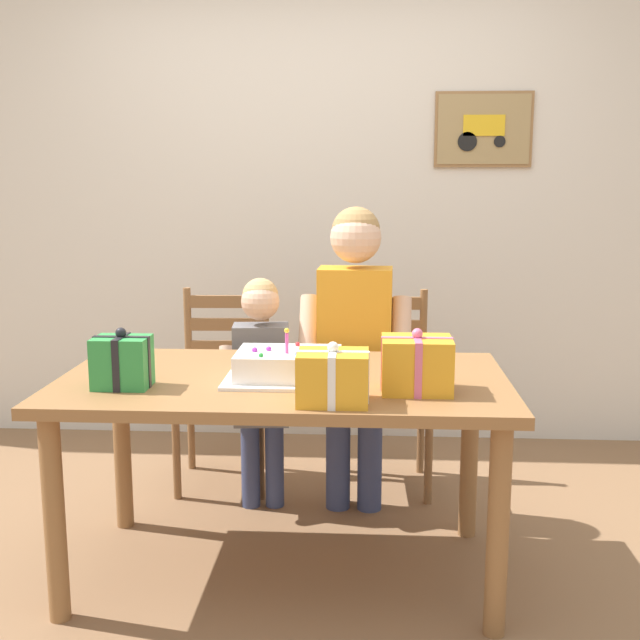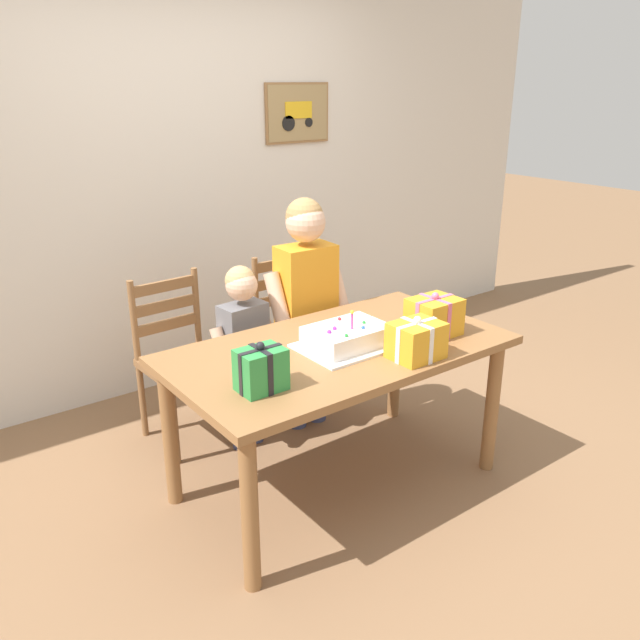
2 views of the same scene
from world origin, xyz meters
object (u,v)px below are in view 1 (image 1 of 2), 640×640
(child_younger, at_px, (261,370))
(chair_left, at_px, (224,386))
(chair_right, at_px, (384,389))
(dining_table, at_px, (283,403))
(birthday_cake, at_px, (289,366))
(gift_box_beside_cake, at_px, (333,377))
(child_older, at_px, (355,329))
(gift_box_corner_small, at_px, (417,365))
(gift_box_red_large, at_px, (122,362))

(child_younger, bearing_deg, chair_left, 126.54)
(chair_right, bearing_deg, child_younger, -150.98)
(dining_table, xyz_separation_m, birthday_cake, (0.02, -0.03, 0.14))
(gift_box_beside_cake, distance_m, chair_left, 1.38)
(child_older, xyz_separation_m, child_younger, (-0.40, 0.00, -0.19))
(gift_box_corner_small, xyz_separation_m, child_younger, (-0.62, 0.75, -0.22))
(dining_table, xyz_separation_m, child_older, (0.24, 0.59, 0.16))
(gift_box_corner_small, bearing_deg, gift_box_beside_cake, -150.62)
(gift_box_beside_cake, height_order, child_older, child_older)
(dining_table, relative_size, gift_box_red_large, 7.61)
(gift_box_beside_cake, distance_m, child_older, 0.90)
(child_younger, bearing_deg, child_older, -0.10)
(child_older, bearing_deg, gift_box_corner_small, -73.94)
(dining_table, distance_m, gift_box_beside_cake, 0.40)
(birthday_cake, distance_m, child_older, 0.67)
(gift_box_beside_cake, height_order, chair_right, gift_box_beside_cake)
(dining_table, xyz_separation_m, gift_box_beside_cake, (0.19, -0.31, 0.18))
(gift_box_corner_small, relative_size, chair_left, 0.26)
(dining_table, height_order, child_younger, child_younger)
(dining_table, relative_size, gift_box_beside_cake, 6.97)
(child_younger, bearing_deg, dining_table, -74.84)
(gift_box_red_large, distance_m, chair_right, 1.44)
(dining_table, bearing_deg, birthday_cake, -56.06)
(chair_left, distance_m, child_younger, 0.40)
(gift_box_corner_small, bearing_deg, child_younger, 129.57)
(birthday_cake, height_order, chair_left, birthday_cake)
(gift_box_beside_cake, bearing_deg, child_younger, 111.23)
(child_younger, bearing_deg, chair_right, 29.02)
(dining_table, bearing_deg, chair_left, 113.21)
(dining_table, xyz_separation_m, chair_left, (-0.38, 0.89, -0.19))
(gift_box_red_large, height_order, gift_box_corner_small, gift_box_corner_small)
(chair_left, relative_size, child_older, 0.69)
(gift_box_corner_small, relative_size, child_younger, 0.23)
(dining_table, bearing_deg, child_younger, 105.16)
(chair_right, bearing_deg, child_older, -114.34)
(child_older, bearing_deg, chair_left, 154.38)
(birthday_cake, bearing_deg, chair_left, 113.64)
(dining_table, xyz_separation_m, gift_box_corner_small, (0.46, -0.16, 0.19))
(chair_left, height_order, child_older, child_older)
(chair_left, bearing_deg, gift_box_beside_cake, -64.52)
(child_younger, bearing_deg, gift_box_beside_cake, -68.77)
(dining_table, distance_m, gift_box_red_large, 0.58)
(gift_box_corner_small, height_order, chair_right, gift_box_corner_small)
(gift_box_beside_cake, height_order, chair_left, gift_box_beside_cake)
(chair_right, bearing_deg, gift_box_red_large, -130.48)
(child_older, relative_size, child_younger, 1.30)
(dining_table, bearing_deg, gift_box_red_large, -162.30)
(gift_box_corner_small, bearing_deg, gift_box_red_large, -179.41)
(birthday_cake, xyz_separation_m, chair_right, (0.36, 0.93, -0.33))
(dining_table, distance_m, child_younger, 0.62)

